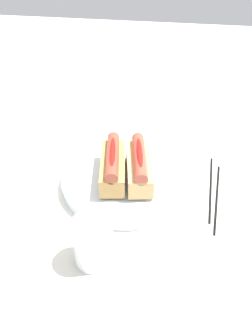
# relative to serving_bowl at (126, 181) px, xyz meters

# --- Properties ---
(ground_plane) EXTENTS (2.40, 2.40, 0.00)m
(ground_plane) POSITION_rel_serving_bowl_xyz_m (-0.02, 0.01, -0.02)
(ground_plane) COLOR silver
(serving_bowl) EXTENTS (0.27, 0.27, 0.03)m
(serving_bowl) POSITION_rel_serving_bowl_xyz_m (0.00, 0.00, 0.00)
(serving_bowl) COLOR silver
(serving_bowl) RESTS_ON ground_plane
(hotdog_front) EXTENTS (0.16, 0.08, 0.06)m
(hotdog_front) POSITION_rel_serving_bowl_xyz_m (0.00, -0.03, 0.04)
(hotdog_front) COLOR #DBB270
(hotdog_front) RESTS_ON serving_bowl
(hotdog_back) EXTENTS (0.16, 0.07, 0.06)m
(hotdog_back) POSITION_rel_serving_bowl_xyz_m (-0.00, 0.03, 0.04)
(hotdog_back) COLOR tan
(hotdog_back) RESTS_ON serving_bowl
(water_glass) EXTENTS (0.07, 0.07, 0.09)m
(water_glass) POSITION_rel_serving_bowl_xyz_m (-0.21, 0.02, 0.03)
(water_glass) COLOR white
(water_glass) RESTS_ON ground_plane
(chopstick_near) EXTENTS (0.22, 0.01, 0.01)m
(chopstick_near) POSITION_rel_serving_bowl_xyz_m (0.02, -0.18, -0.01)
(chopstick_near) COLOR black
(chopstick_near) RESTS_ON ground_plane
(chopstick_far) EXTENTS (0.22, 0.02, 0.01)m
(chopstick_far) POSITION_rel_serving_bowl_xyz_m (-0.01, -0.19, -0.01)
(chopstick_far) COLOR black
(chopstick_far) RESTS_ON ground_plane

